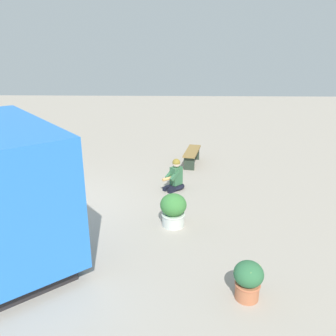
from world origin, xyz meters
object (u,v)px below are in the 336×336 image
planter_flowering_far (248,279)px  plaza_bench (192,154)px  person_customer (175,178)px  planter_flowering_near (173,209)px

planter_flowering_far → plaza_bench: bearing=-174.5°
planter_flowering_far → plaza_bench: size_ratio=0.46×
planter_flowering_far → plaza_bench: 6.59m
person_customer → planter_flowering_far: 4.57m
planter_flowering_near → planter_flowering_far: 2.63m
plaza_bench → planter_flowering_near: bearing=-7.8°
person_customer → planter_flowering_near: bearing=-0.9°
planter_flowering_near → plaza_bench: size_ratio=0.52×
planter_flowering_far → planter_flowering_near: bearing=-152.5°
plaza_bench → planter_flowering_far: bearing=5.5°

